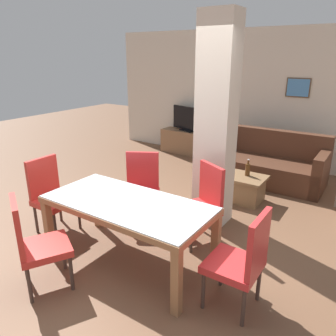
# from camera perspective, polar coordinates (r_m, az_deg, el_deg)

# --- Properties ---
(ground_plane) EXTENTS (18.00, 18.00, 0.00)m
(ground_plane) POSITION_cam_1_polar(r_m,az_deg,el_deg) (3.85, -6.67, -15.67)
(ground_plane) COLOR brown
(back_wall) EXTENTS (7.20, 0.09, 2.70)m
(back_wall) POSITION_cam_1_polar(r_m,az_deg,el_deg) (7.05, 16.49, 11.55)
(back_wall) COLOR beige
(back_wall) RESTS_ON ground_plane
(divider_pillar) EXTENTS (0.46, 0.35, 2.70)m
(divider_pillar) POSITION_cam_1_polar(r_m,az_deg,el_deg) (4.27, 8.36, 7.58)
(divider_pillar) COLOR beige
(divider_pillar) RESTS_ON ground_plane
(dining_table) EXTENTS (1.83, 0.87, 0.73)m
(dining_table) POSITION_cam_1_polar(r_m,az_deg,el_deg) (3.55, -7.03, -7.88)
(dining_table) COLOR #9E6C46
(dining_table) RESTS_ON ground_plane
(dining_chair_near_left) EXTENTS (0.62, 0.62, 0.96)m
(dining_chair_near_left) POSITION_cam_1_polar(r_m,az_deg,el_deg) (3.42, -22.21, -11.74)
(dining_chair_near_left) COLOR red
(dining_chair_near_left) RESTS_ON ground_plane
(dining_chair_far_left) EXTENTS (0.63, 0.63, 0.96)m
(dining_chair_far_left) POSITION_cam_1_polar(r_m,az_deg,el_deg) (4.41, -4.62, -3.21)
(dining_chair_far_left) COLOR red
(dining_chair_far_left) RESTS_ON ground_plane
(dining_chair_head_right) EXTENTS (0.46, 0.46, 0.96)m
(dining_chair_head_right) POSITION_cam_1_polar(r_m,az_deg,el_deg) (3.01, 12.86, -15.15)
(dining_chair_head_right) COLOR red
(dining_chair_head_right) RESTS_ON ground_plane
(dining_chair_far_right) EXTENTS (0.62, 0.62, 0.96)m
(dining_chair_far_right) POSITION_cam_1_polar(r_m,az_deg,el_deg) (3.99, 6.01, -5.75)
(dining_chair_far_right) COLOR red
(dining_chair_far_right) RESTS_ON ground_plane
(dining_chair_head_left) EXTENTS (0.46, 0.46, 0.96)m
(dining_chair_head_left) POSITION_cam_1_polar(r_m,az_deg,el_deg) (4.46, -19.73, -4.07)
(dining_chair_head_left) COLOR red
(dining_chair_head_left) RESTS_ON ground_plane
(sofa) EXTENTS (2.07, 0.90, 0.89)m
(sofa) POSITION_cam_1_polar(r_m,az_deg,el_deg) (6.20, 16.44, 0.58)
(sofa) COLOR #4B2B1C
(sofa) RESTS_ON ground_plane
(coffee_table) EXTENTS (0.70, 0.53, 0.41)m
(coffee_table) POSITION_cam_1_polar(r_m,az_deg,el_deg) (5.28, 12.73, -3.38)
(coffee_table) COLOR brown
(coffee_table) RESTS_ON ground_plane
(bottle) EXTENTS (0.07, 0.07, 0.26)m
(bottle) POSITION_cam_1_polar(r_m,az_deg,el_deg) (5.22, 13.71, -0.22)
(bottle) COLOR #4C2D14
(bottle) RESTS_ON coffee_table
(tv_stand) EXTENTS (1.24, 0.40, 0.53)m
(tv_stand) POSITION_cam_1_polar(r_m,az_deg,el_deg) (7.65, 3.39, 4.54)
(tv_stand) COLOR #8A6243
(tv_stand) RESTS_ON ground_plane
(tv_screen) EXTENTS (0.88, 0.28, 0.55)m
(tv_screen) POSITION_cam_1_polar(r_m,az_deg,el_deg) (7.54, 3.46, 8.46)
(tv_screen) COLOR black
(tv_screen) RESTS_ON tv_stand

